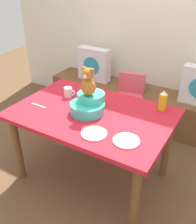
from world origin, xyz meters
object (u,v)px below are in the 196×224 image
(dinner_plate_far, at_px, (94,134))
(teddy_bear, at_px, (88,82))
(book_stack, at_px, (138,86))
(ketchup_bottle, at_px, (163,101))
(coffee_mug, at_px, (68,92))
(dining_table, at_px, (92,121))
(pillow_floral_left, at_px, (94,64))
(highchair, at_px, (128,99))
(infant_seat_teal, at_px, (89,104))
(dinner_plate_near, at_px, (126,141))

(dinner_plate_far, bearing_deg, teddy_bear, 129.13)
(book_stack, distance_m, ketchup_bottle, 1.08)
(coffee_mug, distance_m, dinner_plate_far, 0.69)
(teddy_bear, xyz_separation_m, coffee_mug, (-0.33, 0.15, -0.23))
(dining_table, distance_m, teddy_bear, 0.38)
(teddy_bear, distance_m, coffee_mug, 0.43)
(pillow_floral_left, relative_size, highchair, 0.56)
(infant_seat_teal, bearing_deg, coffee_mug, 155.90)
(book_stack, relative_size, dinner_plate_far, 1.00)
(pillow_floral_left, xyz_separation_m, dining_table, (0.72, -1.20, -0.04))
(ketchup_bottle, bearing_deg, dinner_plate_far, -116.47)
(dinner_plate_near, bearing_deg, dinner_plate_far, -170.28)
(book_stack, bearing_deg, pillow_floral_left, -178.16)
(dining_table, distance_m, highchair, 0.79)
(teddy_bear, bearing_deg, ketchup_bottle, 33.87)
(dinner_plate_near, bearing_deg, infant_seat_teal, 153.90)
(book_stack, bearing_deg, dining_table, -86.96)
(book_stack, bearing_deg, teddy_bear, -88.40)
(infant_seat_teal, xyz_separation_m, dinner_plate_near, (0.47, -0.23, -0.07))
(highchair, bearing_deg, coffee_mug, -119.10)
(pillow_floral_left, distance_m, dinner_plate_far, 1.74)
(pillow_floral_left, height_order, coffee_mug, pillow_floral_left)
(book_stack, height_order, highchair, highchair)
(dining_table, bearing_deg, highchair, 89.96)
(highchair, bearing_deg, dinner_plate_near, -66.57)
(infant_seat_teal, bearing_deg, teddy_bear, -90.00)
(infant_seat_teal, relative_size, ketchup_bottle, 1.78)
(infant_seat_teal, height_order, dinner_plate_near, infant_seat_teal)
(teddy_bear, bearing_deg, dinner_plate_near, -26.05)
(teddy_bear, distance_m, dinner_plate_near, 0.59)
(pillow_floral_left, distance_m, coffee_mug, 1.12)
(ketchup_bottle, height_order, dinner_plate_near, ketchup_bottle)
(infant_seat_teal, bearing_deg, pillow_floral_left, 119.64)
(infant_seat_teal, xyz_separation_m, coffee_mug, (-0.33, 0.15, -0.02))
(infant_seat_teal, bearing_deg, dinner_plate_near, -26.10)
(teddy_bear, distance_m, ketchup_bottle, 0.68)
(teddy_bear, relative_size, coffee_mug, 2.08)
(dining_table, distance_m, ketchup_bottle, 0.65)
(coffee_mug, bearing_deg, dinner_plate_near, -25.29)
(highchair, distance_m, ketchup_bottle, 0.73)
(coffee_mug, bearing_deg, ketchup_bottle, 14.01)
(teddy_bear, xyz_separation_m, ketchup_bottle, (0.54, 0.36, -0.19))
(dinner_plate_far, bearing_deg, coffee_mug, 142.55)
(dinner_plate_near, height_order, dinner_plate_far, same)
(dining_table, relative_size, dinner_plate_near, 6.93)
(ketchup_bottle, bearing_deg, dining_table, -145.13)
(book_stack, relative_size, dining_table, 0.14)
(book_stack, bearing_deg, infant_seat_teal, -88.40)
(book_stack, xyz_separation_m, dinner_plate_near, (0.51, -1.46, 0.24))
(highchair, height_order, dinner_plate_near, highchair)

